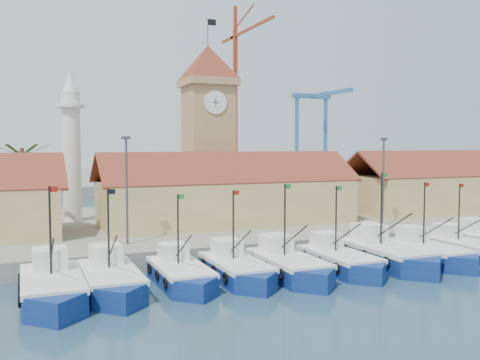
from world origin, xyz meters
name	(u,v)px	position (x,y,z in m)	size (l,w,h in m)	color
ground	(326,281)	(0.00, 0.00, 0.00)	(400.00, 400.00, 0.00)	#1B3549
quay	(214,225)	(0.00, 24.00, 0.75)	(140.00, 32.00, 1.50)	gray
terminal	(104,178)	(0.00, 110.00, 1.00)	(240.00, 80.00, 2.00)	gray
boat_0	(52,290)	(-18.51, 2.07, 0.79)	(3.68, 10.08, 7.63)	navy
boat_1	(111,282)	(-14.79, 2.72, 0.75)	(3.51, 9.62, 7.28)	navy
boat_2	(182,276)	(-9.97, 2.80, 0.69)	(3.24, 8.87, 6.71)	navy
boat_3	(238,271)	(-5.82, 2.62, 0.71)	(3.32, 9.08, 6.87)	navy
boat_4	(290,268)	(-1.90, 1.98, 0.75)	(3.52, 9.64, 7.29)	navy
boat_5	(342,262)	(2.67, 2.12, 0.72)	(3.37, 9.24, 6.99)	navy
boat_6	(388,257)	(7.08, 2.14, 0.83)	(3.86, 10.56, 7.99)	navy
boat_7	(430,254)	(11.15, 1.85, 0.73)	(3.41, 9.33, 7.06)	navy
boat_8	(465,249)	(15.59, 2.51, 0.70)	(3.27, 8.96, 6.78)	navy
hall_center	(227,200)	(0.00, 20.00, 3.99)	(27.04, 10.13, 7.61)	#D5BF75
hall_right	(459,190)	(32.00, 20.00, 3.99)	(31.20, 10.13, 7.61)	#D5BF75
clock_tower	(208,126)	(0.00, 26.00, 11.96)	(5.80, 5.80, 22.70)	tan
minaret	(71,146)	(-15.00, 28.00, 9.73)	(3.00, 3.00, 16.30)	silver
palm_tree	(23,180)	(-20.00, 26.00, 6.25)	(5.60, 5.03, 8.39)	brown
lamp_posts	(263,181)	(0.50, 12.00, 6.48)	(80.70, 0.25, 9.03)	#3F3F44
crane_red_right	(237,80)	(35.09, 103.50, 27.37)	(1.00, 34.00, 45.52)	#9E2D18
gantry	(317,110)	(62.00, 106.65, 20.04)	(13.00, 22.00, 23.20)	#33659C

